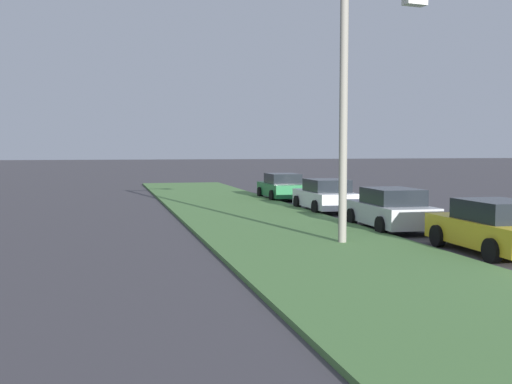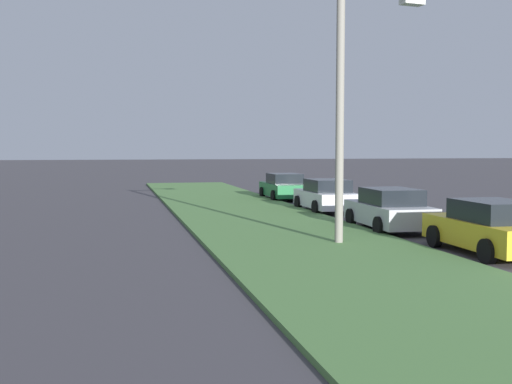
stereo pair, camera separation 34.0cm
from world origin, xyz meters
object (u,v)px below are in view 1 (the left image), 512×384
parked_car_silver (391,210)px  parked_car_green (282,187)px  streetlight (354,96)px  parked_car_yellow (494,228)px  parked_car_white (326,196)px

parked_car_silver → parked_car_green: bearing=2.7°
streetlight → parked_car_yellow: bearing=-125.5°
parked_car_green → parked_car_yellow: bearing=-177.5°
parked_car_green → streetlight: 16.70m
parked_car_silver → streetlight: 5.41m
parked_car_white → parked_car_green: 6.63m
parked_car_green → streetlight: size_ratio=0.57×
parked_car_yellow → parked_car_white: bearing=4.1°
parked_car_silver → parked_car_green: size_ratio=1.01×
parked_car_white → parked_car_yellow: bearing=-176.8°
parked_car_yellow → streetlight: bearing=55.9°
parked_car_yellow → parked_car_silver: (5.22, 0.51, 0.00)m
parked_car_silver → parked_car_green: 13.13m
streetlight → parked_car_white: bearing=-15.4°
parked_car_yellow → parked_car_white: 11.74m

